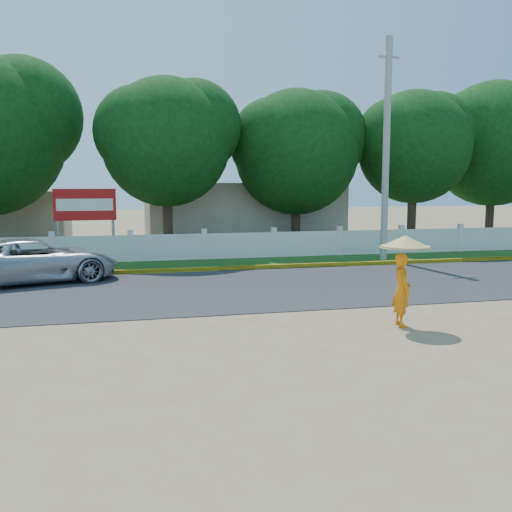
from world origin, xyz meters
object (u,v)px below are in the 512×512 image
Objects in this scene: monk_with_parasol at (403,267)px; utility_pole at (386,151)px; vehicle at (34,260)px; billboard at (85,209)px.

utility_pole is at bearing 65.97° from monk_with_parasol.
vehicle is 11.80m from monk_with_parasol.
monk_with_parasol is 15.16m from billboard.
monk_with_parasol is 0.69× the size of billboard.
billboard is at bearing -31.54° from vehicle.
billboard reaches higher than monk_with_parasol.
billboard is at bearing 166.28° from utility_pole.
monk_with_parasol is at bearing -60.58° from billboard.
vehicle is at bearing -104.09° from billboard.
utility_pole is at bearing -13.72° from billboard.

